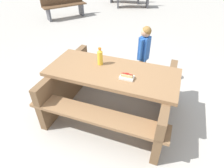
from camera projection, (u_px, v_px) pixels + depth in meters
name	position (u px, v px, depth m)	size (l,w,h in m)	color
ground_plane	(112.00, 110.00, 3.03)	(30.00, 30.00, 0.00)	#B7B2A8
picnic_table	(112.00, 88.00, 2.77)	(1.89, 1.52, 0.75)	olive
soda_bottle	(100.00, 57.00, 2.65)	(0.08, 0.08, 0.25)	yellow
hotdog_tray	(127.00, 76.00, 2.42)	(0.19, 0.12, 0.08)	white
child_in_coat	(144.00, 49.00, 3.25)	(0.18, 0.26, 1.09)	brown
park_bench_near	(64.00, 4.00, 6.59)	(1.18, 1.46, 0.85)	brown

